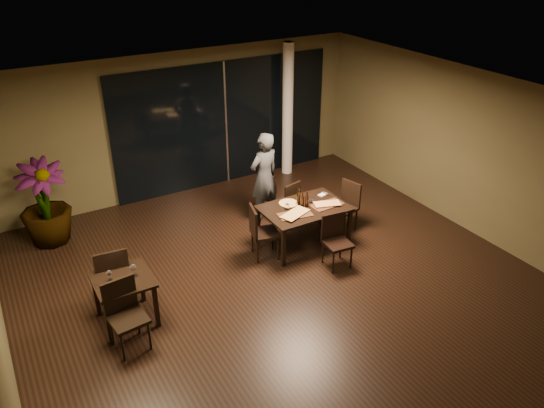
# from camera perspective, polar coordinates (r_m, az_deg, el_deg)

# --- Properties ---
(ground) EXTENTS (8.00, 8.00, 0.00)m
(ground) POSITION_cam_1_polar(r_m,az_deg,el_deg) (8.76, 0.71, -8.40)
(ground) COLOR black
(ground) RESTS_ON ground
(wall_back) EXTENTS (8.00, 0.10, 3.00)m
(wall_back) POSITION_cam_1_polar(r_m,az_deg,el_deg) (11.35, -9.88, 8.53)
(wall_back) COLOR #4D4629
(wall_back) RESTS_ON ground
(wall_front) EXTENTS (8.00, 0.10, 3.00)m
(wall_front) POSITION_cam_1_polar(r_m,az_deg,el_deg) (5.55, 23.73, -16.66)
(wall_front) COLOR #4D4629
(wall_front) RESTS_ON ground
(wall_right) EXTENTS (0.10, 8.00, 3.00)m
(wall_right) POSITION_cam_1_polar(r_m,az_deg,el_deg) (10.46, 20.29, 5.47)
(wall_right) COLOR #4D4629
(wall_right) RESTS_ON ground
(ceiling) EXTENTS (8.00, 8.00, 0.04)m
(ceiling) POSITION_cam_1_polar(r_m,az_deg,el_deg) (7.39, 0.85, 10.85)
(ceiling) COLOR silver
(ceiling) RESTS_ON wall_back
(window_panel) EXTENTS (5.00, 0.06, 2.70)m
(window_panel) POSITION_cam_1_polar(r_m,az_deg,el_deg) (11.68, -5.05, 8.62)
(window_panel) COLOR black
(window_panel) RESTS_ON ground
(column) EXTENTS (0.24, 0.24, 3.00)m
(column) POSITION_cam_1_polar(r_m,az_deg,el_deg) (12.01, 1.70, 10.01)
(column) COLOR white
(column) RESTS_ON ground
(main_table) EXTENTS (1.50, 1.00, 0.75)m
(main_table) POSITION_cam_1_polar(r_m,az_deg,el_deg) (9.42, 3.47, -0.75)
(main_table) COLOR black
(main_table) RESTS_ON ground
(side_table) EXTENTS (0.80, 0.80, 0.75)m
(side_table) POSITION_cam_1_polar(r_m,az_deg,el_deg) (7.92, -15.70, -8.50)
(side_table) COLOR black
(side_table) RESTS_ON ground
(chair_main_far) EXTENTS (0.50, 0.50, 0.89)m
(chair_main_far) POSITION_cam_1_polar(r_m,az_deg,el_deg) (10.15, 1.77, 0.37)
(chair_main_far) COLOR black
(chair_main_far) RESTS_ON ground
(chair_main_near) EXTENTS (0.47, 0.47, 0.92)m
(chair_main_near) POSITION_cam_1_polar(r_m,az_deg,el_deg) (9.00, 6.84, -3.60)
(chair_main_near) COLOR black
(chair_main_near) RESTS_ON ground
(chair_main_left) EXTENTS (0.55, 0.55, 0.98)m
(chair_main_left) POSITION_cam_1_polar(r_m,az_deg,el_deg) (9.10, -1.28, -2.78)
(chair_main_left) COLOR black
(chair_main_left) RESTS_ON ground
(chair_main_right) EXTENTS (0.53, 0.53, 0.94)m
(chair_main_right) POSITION_cam_1_polar(r_m,az_deg,el_deg) (10.08, 8.03, 0.08)
(chair_main_right) COLOR black
(chair_main_right) RESTS_ON ground
(chair_side_far) EXTENTS (0.52, 0.52, 1.04)m
(chair_side_far) POSITION_cam_1_polar(r_m,az_deg,el_deg) (8.29, -16.80, -7.21)
(chair_side_far) COLOR black
(chair_side_far) RESTS_ON ground
(chair_side_near) EXTENTS (0.52, 0.52, 1.01)m
(chair_side_near) POSITION_cam_1_polar(r_m,az_deg,el_deg) (7.56, -15.55, -11.01)
(chair_side_near) COLOR black
(chair_side_near) RESTS_ON ground
(diner) EXTENTS (0.67, 0.51, 1.78)m
(diner) POSITION_cam_1_polar(r_m,az_deg,el_deg) (10.17, -0.85, 2.93)
(diner) COLOR #2F3235
(diner) RESTS_ON ground
(potted_plant) EXTENTS (0.86, 0.86, 1.57)m
(potted_plant) POSITION_cam_1_polar(r_m,az_deg,el_deg) (10.26, -23.30, 0.05)
(potted_plant) COLOR #1C4C19
(potted_plant) RESTS_ON ground
(pizza_board_left) EXTENTS (0.63, 0.39, 0.01)m
(pizza_board_left) POSITION_cam_1_polar(r_m,az_deg,el_deg) (9.12, 2.50, -1.16)
(pizza_board_left) COLOR #3F2414
(pizza_board_left) RESTS_ON main_table
(pizza_board_right) EXTENTS (0.59, 0.32, 0.01)m
(pizza_board_right) POSITION_cam_1_polar(r_m,az_deg,el_deg) (9.49, 5.94, -0.08)
(pizza_board_right) COLOR #422515
(pizza_board_right) RESTS_ON main_table
(oblong_pizza_left) EXTENTS (0.57, 0.41, 0.02)m
(oblong_pizza_left) POSITION_cam_1_polar(r_m,az_deg,el_deg) (9.12, 2.50, -1.07)
(oblong_pizza_left) COLOR maroon
(oblong_pizza_left) RESTS_ON pizza_board_left
(oblong_pizza_right) EXTENTS (0.49, 0.34, 0.02)m
(oblong_pizza_right) POSITION_cam_1_polar(r_m,az_deg,el_deg) (9.48, 5.95, 0.00)
(oblong_pizza_right) COLOR maroon
(oblong_pizza_right) RESTS_ON pizza_board_right
(round_pizza) EXTENTS (0.34, 0.34, 0.01)m
(round_pizza) POSITION_cam_1_polar(r_m,az_deg,el_deg) (9.49, 1.79, 0.06)
(round_pizza) COLOR #B63314
(round_pizza) RESTS_ON main_table
(bottle_a) EXTENTS (0.06, 0.06, 0.28)m
(bottle_a) POSITION_cam_1_polar(r_m,az_deg,el_deg) (9.34, 3.30, 0.47)
(bottle_a) COLOR black
(bottle_a) RESTS_ON main_table
(bottle_b) EXTENTS (0.07, 0.07, 0.30)m
(bottle_b) POSITION_cam_1_polar(r_m,az_deg,el_deg) (9.33, 3.78, 0.51)
(bottle_b) COLOR black
(bottle_b) RESTS_ON main_table
(bottle_c) EXTENTS (0.07, 0.07, 0.31)m
(bottle_c) POSITION_cam_1_polar(r_m,az_deg,el_deg) (9.41, 2.87, 0.79)
(bottle_c) COLOR black
(bottle_c) RESTS_ON main_table
(tumbler_left) EXTENTS (0.08, 0.08, 0.09)m
(tumbler_left) POSITION_cam_1_polar(r_m,az_deg,el_deg) (9.30, 1.64, -0.29)
(tumbler_left) COLOR white
(tumbler_left) RESTS_ON main_table
(tumbler_right) EXTENTS (0.08, 0.08, 0.09)m
(tumbler_right) POSITION_cam_1_polar(r_m,az_deg,el_deg) (9.55, 4.25, 0.44)
(tumbler_right) COLOR white
(tumbler_right) RESTS_ON main_table
(napkin_near) EXTENTS (0.20, 0.16, 0.01)m
(napkin_near) POSITION_cam_1_polar(r_m,az_deg,el_deg) (9.58, 6.59, 0.16)
(napkin_near) COLOR white
(napkin_near) RESTS_ON main_table
(napkin_far) EXTENTS (0.20, 0.14, 0.01)m
(napkin_far) POSITION_cam_1_polar(r_m,az_deg,el_deg) (9.85, 5.48, 1.03)
(napkin_far) COLOR silver
(napkin_far) RESTS_ON main_table
(wine_glass_a) EXTENTS (0.07, 0.07, 0.16)m
(wine_glass_a) POSITION_cam_1_polar(r_m,az_deg,el_deg) (7.82, -17.09, -7.37)
(wine_glass_a) COLOR white
(wine_glass_a) RESTS_ON side_table
(wine_glass_b) EXTENTS (0.08, 0.08, 0.19)m
(wine_glass_b) POSITION_cam_1_polar(r_m,az_deg,el_deg) (7.81, -14.68, -6.94)
(wine_glass_b) COLOR white
(wine_glass_b) RESTS_ON side_table
(side_napkin) EXTENTS (0.20, 0.15, 0.01)m
(side_napkin) POSITION_cam_1_polar(r_m,az_deg,el_deg) (7.69, -15.21, -8.39)
(side_napkin) COLOR white
(side_napkin) RESTS_ON side_table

